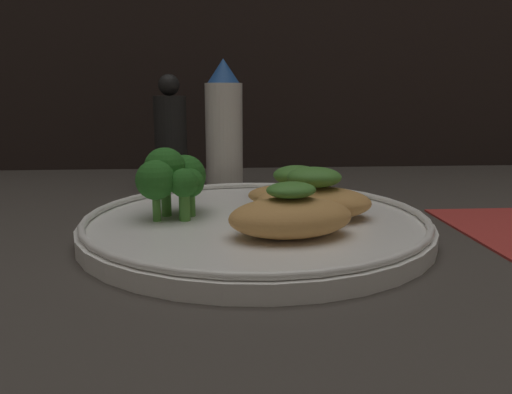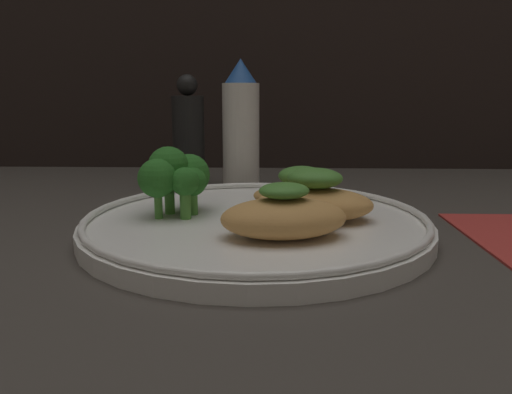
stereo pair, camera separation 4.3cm
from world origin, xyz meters
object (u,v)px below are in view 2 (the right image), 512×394
(sauce_bottle, at_px, (241,128))
(broccoli_bunch, at_px, (177,176))
(pepper_grinder, at_px, (189,138))
(plate, at_px, (256,224))

(sauce_bottle, bearing_deg, broccoli_bunch, -103.65)
(pepper_grinder, bearing_deg, broccoli_bunch, -83.85)
(plate, height_order, broccoli_bunch, broccoli_bunch)
(broccoli_bunch, xyz_separation_m, sauce_bottle, (0.05, 0.19, 0.03))
(plate, xyz_separation_m, broccoli_bunch, (-0.07, 0.02, 0.04))
(sauce_bottle, relative_size, pepper_grinder, 1.13)
(plate, xyz_separation_m, sauce_bottle, (-0.03, 0.21, 0.07))
(plate, relative_size, broccoli_bunch, 4.50)
(broccoli_bunch, bearing_deg, plate, -13.19)
(broccoli_bunch, distance_m, pepper_grinder, 0.19)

